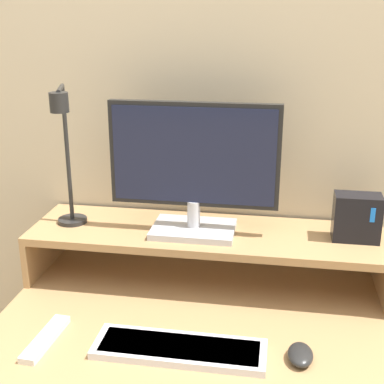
# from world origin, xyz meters

# --- Properties ---
(wall_back) EXTENTS (6.00, 0.05, 2.50)m
(wall_back) POSITION_xyz_m (0.00, 0.71, 1.25)
(wall_back) COLOR beige
(wall_back) RESTS_ON ground_plane
(monitor_shelf) EXTENTS (1.00, 0.28, 0.15)m
(monitor_shelf) POSITION_xyz_m (0.00, 0.53, 0.90)
(monitor_shelf) COLOR #A87F51
(monitor_shelf) RESTS_ON desk
(monitor) EXTENTS (0.46, 0.16, 0.37)m
(monitor) POSITION_xyz_m (-0.03, 0.52, 1.11)
(monitor) COLOR #BCBCC1
(monitor) RESTS_ON monitor_shelf
(desk_lamp) EXTENTS (0.10, 0.18, 0.41)m
(desk_lamp) POSITION_xyz_m (-0.38, 0.48, 1.15)
(desk_lamp) COLOR black
(desk_lamp) RESTS_ON monitor_shelf
(router_dock) EXTENTS (0.12, 0.07, 0.13)m
(router_dock) POSITION_xyz_m (0.41, 0.54, 0.99)
(router_dock) COLOR black
(router_dock) RESTS_ON monitor_shelf
(keyboard) EXTENTS (0.40, 0.12, 0.02)m
(keyboard) POSITION_xyz_m (-0.01, 0.17, 0.78)
(keyboard) COLOR silver
(keyboard) RESTS_ON desk
(mouse) EXTENTS (0.06, 0.09, 0.03)m
(mouse) POSITION_xyz_m (0.26, 0.19, 0.78)
(mouse) COLOR black
(mouse) RESTS_ON desk
(remote_control) EXTENTS (0.05, 0.19, 0.02)m
(remote_control) POSITION_xyz_m (-0.33, 0.16, 0.77)
(remote_control) COLOR white
(remote_control) RESTS_ON desk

